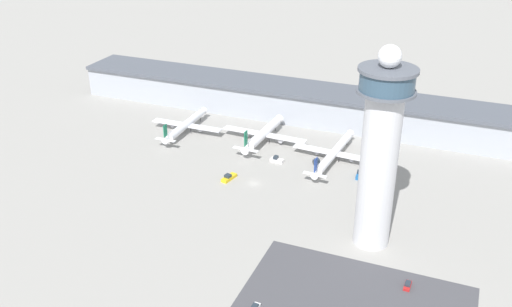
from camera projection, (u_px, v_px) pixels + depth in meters
ground_plane at (254, 183)px, 221.95m from camera, size 1000.00×1000.00×0.00m
terminal_building at (308, 104)px, 276.57m from camera, size 240.81×25.00×16.22m
control_tower at (380, 149)px, 172.22m from camera, size 17.37×17.37×65.85m
parking_lot_surface at (356, 304)px, 159.81m from camera, size 64.00×40.00×0.01m
airplane_gate_alpha at (186, 125)px, 263.69m from camera, size 34.73×38.86×11.33m
airplane_gate_bravo at (263, 134)px, 254.10m from camera, size 39.76×38.79×12.83m
airplane_gate_charlie at (334, 153)px, 237.48m from camera, size 36.57×45.74×11.04m
service_truck_catering at (229, 178)px, 224.53m from camera, size 4.04×7.77×2.40m
service_truck_fuel at (317, 164)px, 235.18m from camera, size 5.33×6.48×2.68m
service_truck_baggage at (359, 175)px, 226.28m from camera, size 2.66×5.88×2.61m
service_truck_water at (277, 160)px, 238.28m from camera, size 5.72×2.99×2.55m
car_navy_sedan at (408, 285)px, 166.11m from camera, size 1.96×4.66×1.44m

